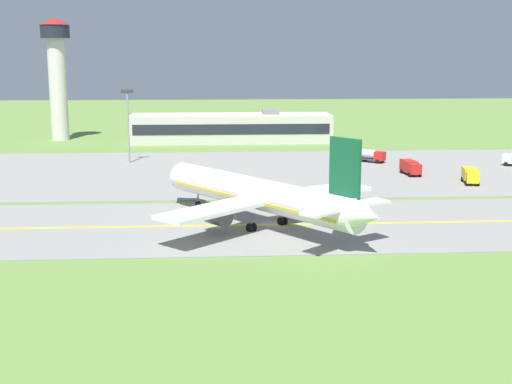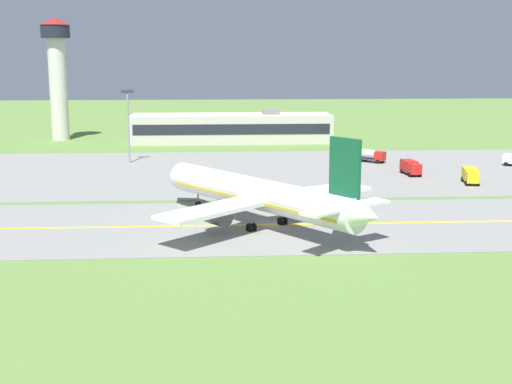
{
  "view_description": "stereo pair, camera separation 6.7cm",
  "coord_description": "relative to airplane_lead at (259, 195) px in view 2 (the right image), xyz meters",
  "views": [
    {
      "loc": [
        -7.56,
        -87.23,
        21.76
      ],
      "look_at": [
        -1.94,
        2.08,
        4.0
      ],
      "focal_mm": 49.16,
      "sensor_mm": 36.0,
      "label": 1
    },
    {
      "loc": [
        -7.49,
        -87.23,
        21.76
      ],
      "look_at": [
        -1.94,
        2.08,
        4.0
      ],
      "focal_mm": 49.16,
      "sensor_mm": 36.0,
      "label": 2
    }
  ],
  "objects": [
    {
      "name": "ground_plane",
      "position": [
        1.65,
        0.31,
        -4.13
      ],
      "size": [
        500.0,
        500.0,
        0.0
      ],
      "primitive_type": "plane",
      "color": "olive"
    },
    {
      "name": "taxiway_strip",
      "position": [
        1.65,
        0.31,
        -4.08
      ],
      "size": [
        240.0,
        28.0,
        0.1
      ],
      "primitive_type": "cube",
      "color": "gray",
      "rests_on": "ground"
    },
    {
      "name": "apron_pad",
      "position": [
        11.65,
        42.31,
        -4.08
      ],
      "size": [
        140.0,
        52.0,
        0.1
      ],
      "primitive_type": "cube",
      "color": "gray",
      "rests_on": "ground"
    },
    {
      "name": "taxiway_centreline",
      "position": [
        1.65,
        0.31,
        -4.03
      ],
      "size": [
        220.0,
        0.6,
        0.01
      ],
      "primitive_type": "cube",
      "color": "yellow",
      "rests_on": "taxiway_strip"
    },
    {
      "name": "airplane_lead",
      "position": [
        0.0,
        0.0,
        0.0
      ],
      "size": [
        29.01,
        33.89,
        12.7
      ],
      "color": "white",
      "rests_on": "ground"
    },
    {
      "name": "service_truck_baggage",
      "position": [
        29.94,
        36.39,
        -2.6
      ],
      "size": [
        2.75,
        6.15,
        2.6
      ],
      "color": "red",
      "rests_on": "ground"
    },
    {
      "name": "service_truck_fuel",
      "position": [
        26.01,
        51.62,
        -2.6
      ],
      "size": [
        5.93,
        5.41,
        2.65
      ],
      "color": "red",
      "rests_on": "ground"
    },
    {
      "name": "service_truck_pushback",
      "position": [
        37.65,
        27.28,
        -2.6
      ],
      "size": [
        3.23,
        6.28,
        2.6
      ],
      "color": "yellow",
      "rests_on": "ground"
    },
    {
      "name": "terminal_building",
      "position": [
        -1.14,
        87.16,
        -0.68
      ],
      "size": [
        49.46,
        12.19,
        8.07
      ],
      "color": "beige",
      "rests_on": "ground"
    },
    {
      "name": "control_tower",
      "position": [
        -44.61,
        94.17,
        14.0
      ],
      "size": [
        7.6,
        7.6,
        30.44
      ],
      "color": "silver",
      "rests_on": "ground"
    },
    {
      "name": "apron_light_mast",
      "position": [
        -22.63,
        54.05,
        5.19
      ],
      "size": [
        2.4,
        0.5,
        14.7
      ],
      "color": "gray",
      "rests_on": "ground"
    }
  ]
}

